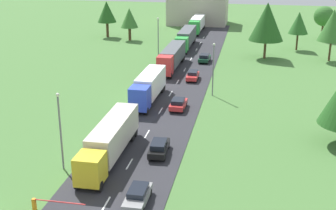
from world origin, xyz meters
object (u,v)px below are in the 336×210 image
(tree_lime, at_px, (299,23))
(truck_second, at_px, (149,86))
(car_second, at_px, (159,147))
(tree_pine, at_px, (333,25))
(truck_fourth, at_px, (186,37))
(tree_oak, at_px, (267,22))
(car_fourth, at_px, (193,75))
(distant_building, at_px, (198,7))
(tree_maple, at_px, (129,18))
(lamppost_third, at_px, (158,35))
(car_third, at_px, (178,104))
(lamppost_second, at_px, (213,67))
(car_lead, at_px, (138,196))
(truck_third, at_px, (172,57))
(truck_fifth, at_px, (197,24))
(truck_lead, at_px, (110,139))
(lamppost_lead, at_px, (60,127))
(car_fifth, at_px, (205,58))
(barrier_gate, at_px, (43,203))
(tree_birch, at_px, (107,12))

(tree_lime, bearing_deg, truck_second, -121.38)
(car_second, xyz_separation_m, tree_pine, (23.05, 45.25, 5.83))
(truck_fourth, bearing_deg, tree_oak, -21.88)
(car_fourth, relative_size, distant_building, 0.26)
(tree_maple, distance_m, tree_lime, 36.40)
(car_fourth, xyz_separation_m, lamppost_third, (-8.57, 14.00, 3.48))
(car_third, xyz_separation_m, lamppost_third, (-8.56, 28.05, 3.48))
(tree_lime, bearing_deg, lamppost_second, -113.24)
(car_lead, bearing_deg, truck_third, 96.47)
(truck_fifth, distance_m, lamppost_third, 27.71)
(car_lead, height_order, lamppost_third, lamppost_third)
(car_fourth, distance_m, lamppost_third, 16.78)
(truck_second, relative_size, truck_third, 0.83)
(lamppost_second, height_order, distant_building, distant_building)
(truck_lead, relative_size, lamppost_lead, 1.80)
(car_second, relative_size, tree_maple, 0.62)
(car_second, bearing_deg, truck_lead, -158.93)
(lamppost_lead, distance_m, tree_pine, 59.30)
(truck_third, height_order, truck_fourth, truck_fourth)
(car_third, bearing_deg, tree_pine, 53.32)
(lamppost_third, bearing_deg, truck_third, -61.77)
(car_fifth, bearing_deg, tree_lime, 38.13)
(truck_third, bearing_deg, truck_lead, -89.77)
(truck_fifth, xyz_separation_m, tree_pine, (27.91, -24.06, 4.55))
(car_fifth, xyz_separation_m, tree_maple, (-18.80, 16.92, 4.15))
(tree_pine, bearing_deg, car_second, -117.00)
(lamppost_lead, bearing_deg, tree_lime, 65.78)
(truck_second, height_order, lamppost_third, lamppost_third)
(lamppost_third, bearing_deg, car_third, -73.02)
(car_lead, distance_m, car_third, 23.75)
(car_third, bearing_deg, lamppost_third, 106.98)
(car_lead, bearing_deg, tree_pine, 67.46)
(lamppost_third, bearing_deg, tree_oak, 9.24)
(truck_fourth, height_order, tree_pine, tree_pine)
(lamppost_second, bearing_deg, truck_second, -153.67)
(truck_third, distance_m, barrier_gate, 46.87)
(car_lead, relative_size, tree_maple, 0.61)
(truck_fourth, distance_m, distant_building, 30.38)
(car_lead, height_order, distant_building, distant_building)
(tree_oak, bearing_deg, barrier_gate, -107.81)
(lamppost_lead, distance_m, lamppost_second, 28.37)
(car_third, distance_m, distant_building, 68.41)
(lamppost_second, bearing_deg, tree_maple, 121.46)
(truck_fifth, bearing_deg, distant_building, 96.37)
(tree_birch, bearing_deg, tree_oak, -21.87)
(car_second, bearing_deg, barrier_gate, -120.58)
(truck_lead, height_order, car_third, truck_lead)
(truck_lead, distance_m, car_second, 5.18)
(barrier_gate, bearing_deg, tree_pine, 62.22)
(car_fourth, height_order, tree_pine, tree_pine)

